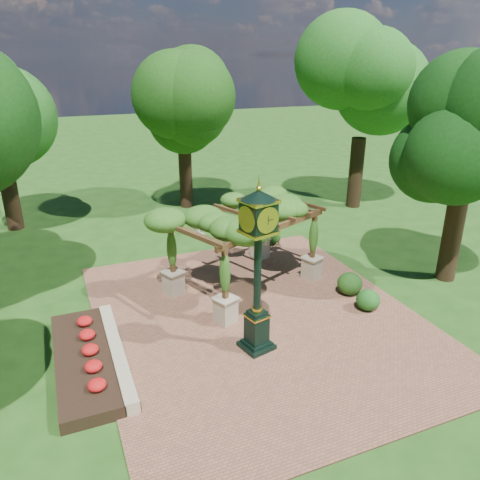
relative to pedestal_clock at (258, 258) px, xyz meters
name	(u,v)px	position (x,y,z in m)	size (l,w,h in m)	color
ground	(271,333)	(0.74, 0.56, -2.92)	(120.00, 120.00, 0.00)	#1E4714
brick_plaza	(257,317)	(0.74, 1.56, -2.90)	(10.00, 12.00, 0.04)	brown
border_wall	(117,352)	(-3.86, 1.06, -2.72)	(0.35, 5.00, 0.40)	#C6B793
flower_bed	(84,360)	(-4.76, 1.06, -2.74)	(1.50, 5.00, 0.36)	red
pedestal_clock	(258,258)	(0.00, 0.00, 0.00)	(1.16, 1.16, 4.88)	black
pergola	(245,217)	(1.25, 3.81, -0.21)	(6.09, 5.01, 3.30)	tan
sundial	(197,227)	(1.22, 9.58, -2.51)	(0.66, 0.66, 0.92)	gray
shrub_front	(368,300)	(4.36, 0.59, -2.52)	(0.79, 0.79, 0.71)	#1B5317
shrub_mid	(350,283)	(4.45, 1.77, -2.48)	(0.89, 0.89, 0.80)	#204D15
shrub_back	(272,237)	(4.01, 7.13, -2.55)	(0.74, 0.74, 0.67)	#275E1B
tree_north	(183,107)	(2.06, 14.20, 2.54)	(4.11, 4.11, 7.98)	#311E13
tree_east_far	(364,80)	(10.82, 10.60, 3.93)	(4.70, 4.70, 9.99)	black
tree_east_near	(471,133)	(8.65, 1.47, 2.64)	(4.06, 4.06, 8.12)	#362415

